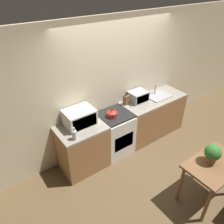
% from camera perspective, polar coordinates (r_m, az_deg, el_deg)
% --- Properties ---
extents(ground_plane, '(16.00, 16.00, 0.00)m').
position_cam_1_polar(ground_plane, '(4.45, 9.66, -13.15)').
color(ground_plane, brown).
extents(wall_back, '(10.00, 0.06, 2.60)m').
position_cam_1_polar(wall_back, '(4.32, 1.38, 7.23)').
color(wall_back, beige).
rests_on(wall_back, ground_plane).
extents(counter_left_run, '(0.84, 0.62, 0.90)m').
position_cam_1_polar(counter_left_run, '(4.08, -7.69, -9.17)').
color(counter_left_run, olive).
rests_on(counter_left_run, ground_plane).
extents(counter_right_run, '(1.47, 0.62, 0.90)m').
position_cam_1_polar(counter_right_run, '(4.96, 10.37, -1.04)').
color(counter_right_run, olive).
rests_on(counter_right_run, ground_plane).
extents(stove_range, '(0.62, 0.62, 0.90)m').
position_cam_1_polar(stove_range, '(4.38, 0.65, -5.55)').
color(stove_range, silver).
rests_on(stove_range, ground_plane).
extents(kettle, '(0.19, 0.19, 0.16)m').
position_cam_1_polar(kettle, '(4.01, 0.02, -0.39)').
color(kettle, maroon).
rests_on(kettle, stove_range).
extents(microwave, '(0.51, 0.39, 0.29)m').
position_cam_1_polar(microwave, '(3.80, -8.48, -1.43)').
color(microwave, silver).
rests_on(microwave, counter_left_run).
extents(bottle, '(0.08, 0.08, 0.23)m').
position_cam_1_polar(bottle, '(3.52, -9.80, -5.89)').
color(bottle, silver).
rests_on(bottle, counter_left_run).
extents(knife_block, '(0.11, 0.08, 0.27)m').
position_cam_1_polar(knife_block, '(4.39, 3.77, 3.19)').
color(knife_block, brown).
rests_on(knife_block, counter_right_run).
extents(toaster_oven, '(0.37, 0.31, 0.21)m').
position_cam_1_polar(toaster_oven, '(4.54, 6.81, 4.13)').
color(toaster_oven, '#999BA0').
rests_on(toaster_oven, counter_right_run).
extents(sink_basin, '(0.51, 0.36, 0.24)m').
position_cam_1_polar(sink_basin, '(4.82, 12.09, 4.18)').
color(sink_basin, '#999BA0').
rests_on(sink_basin, counter_right_run).
extents(dining_table, '(0.92, 0.58, 0.77)m').
position_cam_1_polar(dining_table, '(3.73, 24.96, -13.28)').
color(dining_table, brown).
rests_on(dining_table, ground_plane).
extents(potted_plant, '(0.24, 0.24, 0.30)m').
position_cam_1_polar(potted_plant, '(3.54, 24.81, -9.77)').
color(potted_plant, '#9E5B3D').
rests_on(potted_plant, dining_table).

